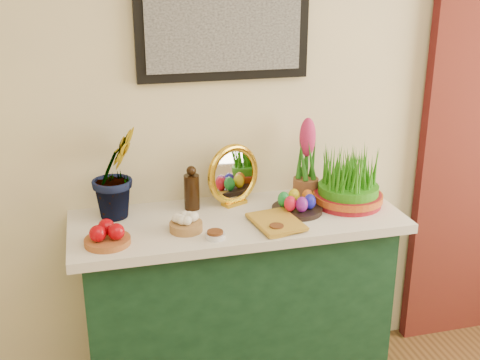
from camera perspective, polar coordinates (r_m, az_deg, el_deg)
The scene contains 13 objects.
sideboard at distance 2.78m, azimuth -0.27°, elevation -12.27°, with size 1.30×0.45×0.85m, color #163D24.
tablecloth at distance 2.57m, azimuth -0.28°, elevation -3.83°, with size 1.40×0.55×0.04m, color silver.
hyacinth_green at distance 2.52m, azimuth -11.79°, elevation 2.01°, with size 0.26×0.22×0.51m, color #236B18.
apple_bowl at distance 2.35m, azimuth -12.49°, elevation -5.13°, with size 0.23×0.23×0.09m.
garlic_basket at distance 2.42m, azimuth -5.15°, elevation -4.14°, with size 0.16×0.16×0.07m.
vinegar_cruet at distance 2.61m, azimuth -4.60°, elevation -0.96°, with size 0.07×0.07×0.20m.
mirror at distance 2.64m, azimuth -0.63°, elevation 0.44°, with size 0.27×0.17×0.27m.
book at distance 2.43m, azimuth 1.57°, elevation -4.31°, with size 0.16×0.24×0.03m, color #B28426.
spice_dish_left at distance 2.35m, azimuth -2.37°, elevation -5.22°, with size 0.08×0.08×0.03m.
spice_dish_right at distance 2.41m, azimuth 3.48°, elevation -4.63°, with size 0.07×0.07×0.03m.
egg_plate at distance 2.59m, azimuth 5.47°, elevation -2.35°, with size 0.26×0.26×0.09m.
hyacinth_pink at distance 2.71m, azimuth 6.33°, elevation 1.65°, with size 0.11×0.11×0.38m.
wheatgrass_sabzeh at distance 2.68m, azimuth 10.28°, elevation -0.11°, with size 0.31×0.31×0.25m.
Camera 1 is at (-0.75, -0.27, 1.90)m, focal length 45.00 mm.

